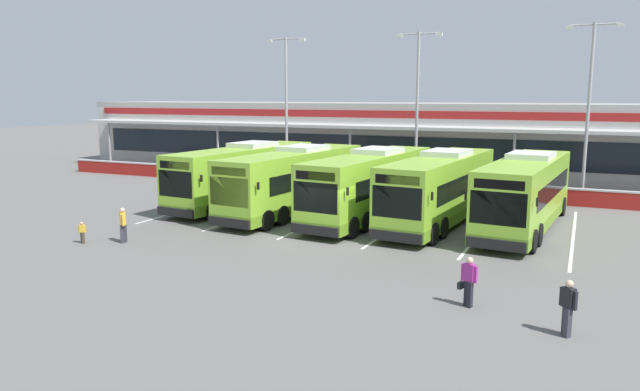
% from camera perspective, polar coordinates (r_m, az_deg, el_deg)
% --- Properties ---
extents(ground_plane, '(200.00, 200.00, 0.00)m').
position_cam_1_polar(ground_plane, '(27.11, 0.21, -4.52)').
color(ground_plane, '#605E5B').
extents(terminal_building, '(70.00, 13.00, 6.00)m').
position_cam_1_polar(terminal_building, '(52.16, 12.39, 5.43)').
color(terminal_building, '#B7B7B2').
rests_on(terminal_building, ground).
extents(red_barrier_wall, '(60.00, 0.40, 1.10)m').
position_cam_1_polar(red_barrier_wall, '(40.43, 8.61, 0.88)').
color(red_barrier_wall, maroon).
rests_on(red_barrier_wall, ground).
extents(coach_bus_leftmost, '(3.82, 12.33, 3.78)m').
position_cam_1_polar(coach_bus_leftmost, '(36.43, -7.33, 1.91)').
color(coach_bus_leftmost, '#8CC633').
rests_on(coach_bus_leftmost, ground).
extents(coach_bus_left_centre, '(3.82, 12.33, 3.78)m').
position_cam_1_polar(coach_bus_left_centre, '(33.62, -2.45, 1.34)').
color(coach_bus_left_centre, '#8CC633').
rests_on(coach_bus_left_centre, ground).
extents(coach_bus_centre, '(3.82, 12.33, 3.78)m').
position_cam_1_polar(coach_bus_centre, '(32.11, 4.89, 0.92)').
color(coach_bus_centre, '#8CC633').
rests_on(coach_bus_centre, ground).
extents(coach_bus_right_centre, '(3.82, 12.33, 3.78)m').
position_cam_1_polar(coach_bus_right_centre, '(31.39, 11.55, 0.56)').
color(coach_bus_right_centre, '#8CC633').
rests_on(coach_bus_right_centre, ground).
extents(coach_bus_rightmost, '(3.82, 12.33, 3.78)m').
position_cam_1_polar(coach_bus_rightmost, '(31.12, 19.26, 0.14)').
color(coach_bus_rightmost, '#8CC633').
rests_on(coach_bus_rightmost, ground).
extents(bay_stripe_far_west, '(0.14, 13.00, 0.01)m').
position_cam_1_polar(bay_stripe_far_west, '(37.34, -10.82, -0.76)').
color(bay_stripe_far_west, silver).
rests_on(bay_stripe_far_west, ground).
extents(bay_stripe_west, '(0.14, 13.00, 0.01)m').
position_cam_1_polar(bay_stripe_west, '(35.12, -5.20, -1.28)').
color(bay_stripe_west, silver).
rests_on(bay_stripe_west, ground).
extents(bay_stripe_mid_west, '(0.14, 13.00, 0.01)m').
position_cam_1_polar(bay_stripe_mid_west, '(33.29, 1.12, -1.85)').
color(bay_stripe_mid_west, silver).
rests_on(bay_stripe_mid_west, ground).
extents(bay_stripe_centre, '(0.14, 13.00, 0.01)m').
position_cam_1_polar(bay_stripe_centre, '(31.92, 8.07, -2.44)').
color(bay_stripe_centre, silver).
rests_on(bay_stripe_centre, ground).
extents(bay_stripe_mid_east, '(0.14, 13.00, 0.01)m').
position_cam_1_polar(bay_stripe_mid_east, '(31.05, 15.54, -3.04)').
color(bay_stripe_mid_east, silver).
rests_on(bay_stripe_mid_east, ground).
extents(bay_stripe_east, '(0.14, 13.00, 0.01)m').
position_cam_1_polar(bay_stripe_east, '(30.74, 23.31, -3.61)').
color(bay_stripe_east, silver).
rests_on(bay_stripe_east, ground).
extents(pedestrian_with_handbag, '(0.64, 0.45, 1.62)m').
position_cam_1_polar(pedestrian_with_handbag, '(19.41, 14.17, -7.95)').
color(pedestrian_with_handbag, black).
rests_on(pedestrian_with_handbag, ground).
extents(pedestrian_in_dark_coat, '(0.48, 0.42, 1.62)m').
position_cam_1_polar(pedestrian_in_dark_coat, '(17.97, 22.86, -9.82)').
color(pedestrian_in_dark_coat, '#33333D').
rests_on(pedestrian_in_dark_coat, ground).
extents(pedestrian_child, '(0.32, 0.21, 1.00)m').
position_cam_1_polar(pedestrian_child, '(28.83, -22.02, -3.27)').
color(pedestrian_child, '#4C4238').
rests_on(pedestrian_child, ground).
extents(pedestrian_near_bin, '(0.47, 0.42, 1.62)m').
position_cam_1_polar(pedestrian_near_bin, '(28.28, -18.52, -2.61)').
color(pedestrian_near_bin, '#33333D').
rests_on(pedestrian_near_bin, ground).
extents(lamp_post_west, '(3.24, 0.28, 11.00)m').
position_cam_1_polar(lamp_post_west, '(45.86, -3.28, 9.19)').
color(lamp_post_west, '#9E9EA3').
rests_on(lamp_post_west, ground).
extents(lamp_post_centre, '(3.24, 0.28, 11.00)m').
position_cam_1_polar(lamp_post_centre, '(42.49, 9.39, 9.05)').
color(lamp_post_centre, '#9E9EA3').
rests_on(lamp_post_centre, ground).
extents(lamp_post_east, '(3.24, 0.28, 11.00)m').
position_cam_1_polar(lamp_post_east, '(40.11, 24.58, 8.29)').
color(lamp_post_east, '#9E9EA3').
rests_on(lamp_post_east, ground).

